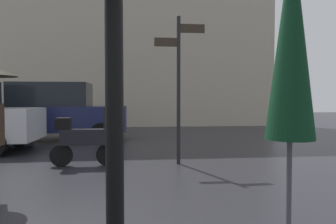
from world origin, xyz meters
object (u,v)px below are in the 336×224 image
Objects in this scene: folded_patio_umbrella_near at (291,56)px; parked_car_left at (57,111)px; street_signpost at (179,75)px; parked_scooter at (82,140)px.

parked_car_left is (-3.65, 9.22, -0.70)m from folded_patio_umbrella_near.
parked_car_left is 1.45× the size of street_signpost.
parked_scooter is at bearing 103.82° from parked_car_left.
folded_patio_umbrella_near is 0.55× the size of parked_car_left.
street_signpost is at bearing 21.52° from parked_scooter.
folded_patio_umbrella_near is at bearing 106.74° from parked_car_left.
parked_scooter is at bearing -179.76° from street_signpost.
street_signpost reaches higher than folded_patio_umbrella_near.
parked_scooter is at bearing 114.33° from folded_patio_umbrella_near.
folded_patio_umbrella_near is 9.95m from parked_car_left.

